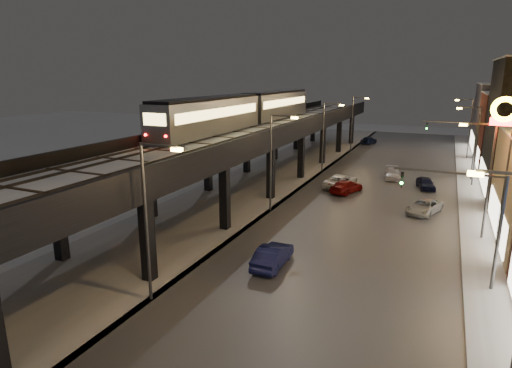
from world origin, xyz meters
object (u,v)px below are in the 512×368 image
(car_onc_dark, at_px, (424,207))
(car_near_white, at_px, (273,256))
(car_far_white, at_px, (369,140))
(car_onc_white, at_px, (392,174))
(car_onc_red, at_px, (426,184))
(subway_train, at_px, (248,109))
(car_mid_dark, at_px, (346,187))
(car_mid_silver, at_px, (341,181))

(car_onc_dark, bearing_deg, car_near_white, -99.55)
(car_far_white, distance_m, car_onc_white, 27.87)
(car_onc_white, height_order, car_onc_red, car_onc_red)
(car_onc_white, bearing_deg, car_near_white, -106.74)
(car_far_white, bearing_deg, subway_train, 90.95)
(car_mid_dark, bearing_deg, subway_train, 6.06)
(car_mid_silver, relative_size, car_mid_dark, 1.17)
(car_near_white, relative_size, car_mid_silver, 0.81)
(car_mid_silver, bearing_deg, car_near_white, 99.38)
(subway_train, height_order, car_mid_silver, subway_train)
(car_far_white, relative_size, car_onc_red, 1.06)
(car_mid_silver, bearing_deg, car_onc_dark, 154.03)
(car_near_white, bearing_deg, subway_train, -63.06)
(car_mid_dark, relative_size, car_onc_white, 1.08)
(car_mid_silver, bearing_deg, car_mid_dark, 127.10)
(car_near_white, distance_m, car_onc_dark, 18.17)
(car_mid_dark, height_order, car_onc_dark, car_mid_dark)
(car_mid_silver, height_order, car_onc_dark, car_mid_silver)
(car_mid_silver, height_order, car_mid_dark, car_mid_silver)
(subway_train, bearing_deg, car_onc_white, 19.78)
(car_mid_silver, distance_m, car_far_white, 33.92)
(car_mid_dark, xyz_separation_m, car_onc_dark, (8.10, -4.27, -0.04))
(car_near_white, relative_size, car_onc_red, 1.16)
(car_mid_silver, xyz_separation_m, car_onc_white, (4.80, 6.95, -0.13))
(car_near_white, xyz_separation_m, car_onc_red, (8.22, 25.47, -0.08))
(car_mid_dark, bearing_deg, car_near_white, 106.97)
(car_near_white, bearing_deg, car_far_white, -88.21)
(subway_train, xyz_separation_m, car_onc_red, (20.70, 2.36, -7.77))
(subway_train, height_order, car_mid_dark, subway_train)
(car_mid_silver, distance_m, car_onc_red, 9.40)
(subway_train, xyz_separation_m, car_far_white, (9.32, 32.88, -7.73))
(car_near_white, relative_size, car_onc_dark, 0.97)
(car_onc_white, xyz_separation_m, car_onc_red, (4.00, -3.64, 0.02))
(car_far_white, relative_size, car_onc_dark, 0.89)
(car_near_white, distance_m, car_onc_white, 29.41)
(car_mid_dark, bearing_deg, car_onc_dark, 170.48)
(subway_train, distance_m, car_mid_silver, 14.19)
(car_onc_dark, height_order, car_onc_red, car_onc_red)
(car_mid_dark, height_order, car_onc_white, car_mid_dark)
(car_near_white, height_order, car_mid_dark, car_near_white)
(car_onc_dark, distance_m, car_onc_white, 13.78)
(car_onc_dark, bearing_deg, car_far_white, 124.92)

